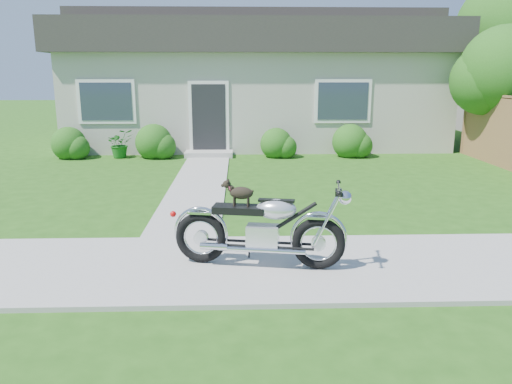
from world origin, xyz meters
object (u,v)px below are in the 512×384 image
(potted_plant_right, at_px, (283,146))
(motorcycle_with_dog, at_px, (263,229))
(potted_plant_left, at_px, (120,144))
(tree_near, at_px, (509,74))
(house, at_px, (256,80))

(potted_plant_right, relative_size, motorcycle_with_dog, 0.29)
(potted_plant_left, bearing_deg, tree_near, -4.17)
(potted_plant_left, bearing_deg, house, 40.19)
(house, distance_m, motorcycle_with_dog, 12.18)
(potted_plant_left, xyz_separation_m, motorcycle_with_dog, (3.77, -8.62, 0.12))
(tree_near, distance_m, potted_plant_left, 11.10)
(house, xyz_separation_m, potted_plant_left, (-4.08, -3.44, -1.74))
(house, height_order, potted_plant_right, house)
(house, relative_size, potted_plant_left, 15.13)
(potted_plant_left, height_order, motorcycle_with_dog, motorcycle_with_dog)
(tree_near, bearing_deg, potted_plant_left, 175.83)
(house, bearing_deg, tree_near, -31.86)
(tree_near, relative_size, potted_plant_left, 4.46)
(potted_plant_right, height_order, motorcycle_with_dog, motorcycle_with_dog)
(house, height_order, motorcycle_with_dog, house)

